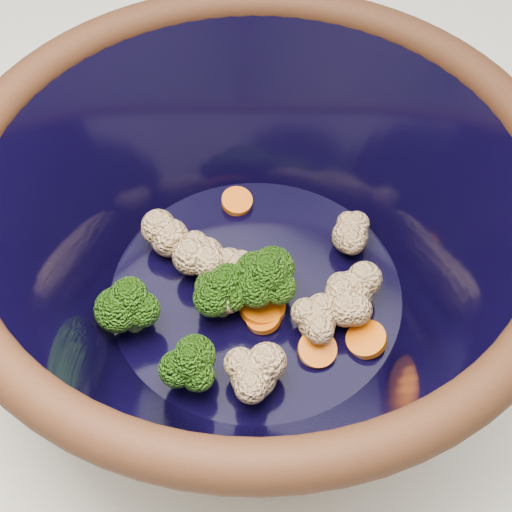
% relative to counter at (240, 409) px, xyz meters
% --- Properties ---
extents(ground, '(3.00, 3.00, 0.00)m').
position_rel_counter_xyz_m(ground, '(0.00, 0.00, -0.45)').
color(ground, '#9E7A54').
rests_on(ground, ground).
extents(counter, '(1.20, 1.20, 0.90)m').
position_rel_counter_xyz_m(counter, '(0.00, 0.00, 0.00)').
color(counter, white).
rests_on(counter, ground).
extents(mixing_bowl, '(0.39, 0.39, 0.17)m').
position_rel_counter_xyz_m(mixing_bowl, '(0.10, -0.09, 0.54)').
color(mixing_bowl, black).
rests_on(mixing_bowl, counter).
extents(vegetable_pile, '(0.19, 0.19, 0.05)m').
position_rel_counter_xyz_m(vegetable_pile, '(0.10, -0.11, 0.51)').
color(vegetable_pile, '#608442').
rests_on(vegetable_pile, mixing_bowl).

